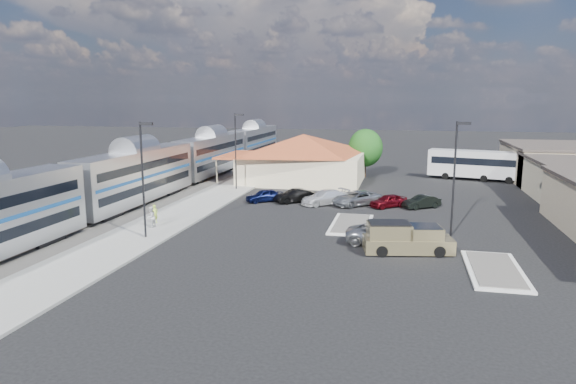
% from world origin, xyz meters
% --- Properties ---
extents(ground, '(280.00, 280.00, 0.00)m').
position_xyz_m(ground, '(0.00, 0.00, 0.00)').
color(ground, black).
rests_on(ground, ground).
extents(railbed, '(16.00, 100.00, 0.12)m').
position_xyz_m(railbed, '(-21.00, 8.00, 0.06)').
color(railbed, '#4C4944').
rests_on(railbed, ground).
extents(platform, '(5.50, 92.00, 0.18)m').
position_xyz_m(platform, '(-12.00, 6.00, 0.09)').
color(platform, gray).
rests_on(platform, ground).
extents(passenger_train, '(3.00, 104.00, 5.55)m').
position_xyz_m(passenger_train, '(-18.00, 5.64, 2.87)').
color(passenger_train, silver).
rests_on(passenger_train, ground).
extents(freight_cars, '(2.80, 46.00, 4.00)m').
position_xyz_m(freight_cars, '(-24.00, 4.17, 1.93)').
color(freight_cars, black).
rests_on(freight_cars, ground).
extents(station_depot, '(18.35, 12.24, 6.20)m').
position_xyz_m(station_depot, '(-4.56, 24.00, 3.13)').
color(station_depot, beige).
rests_on(station_depot, ground).
extents(traffic_island_south, '(3.30, 7.50, 0.21)m').
position_xyz_m(traffic_island_south, '(4.00, 2.00, 0.10)').
color(traffic_island_south, silver).
rests_on(traffic_island_south, ground).
extents(traffic_island_north, '(3.30, 7.50, 0.21)m').
position_xyz_m(traffic_island_north, '(14.00, -8.00, 0.10)').
color(traffic_island_north, silver).
rests_on(traffic_island_north, ground).
extents(lamp_plat_s, '(1.08, 0.25, 9.00)m').
position_xyz_m(lamp_plat_s, '(-10.90, -6.00, 5.34)').
color(lamp_plat_s, black).
rests_on(lamp_plat_s, ground).
extents(lamp_plat_n, '(1.08, 0.25, 9.00)m').
position_xyz_m(lamp_plat_n, '(-10.90, 16.00, 5.34)').
color(lamp_plat_n, black).
rests_on(lamp_plat_n, ground).
extents(lamp_lot, '(1.08, 0.25, 9.00)m').
position_xyz_m(lamp_lot, '(12.10, 0.00, 5.34)').
color(lamp_lot, black).
rests_on(lamp_lot, ground).
extents(tree_depot, '(4.71, 4.71, 6.63)m').
position_xyz_m(tree_depot, '(3.00, 30.00, 4.02)').
color(tree_depot, '#382314').
rests_on(tree_depot, ground).
extents(pickup_truck, '(6.43, 3.37, 2.11)m').
position_xyz_m(pickup_truck, '(8.67, -5.15, 1.00)').
color(pickup_truck, '#92855A').
rests_on(pickup_truck, ground).
extents(suv, '(5.71, 2.90, 1.55)m').
position_xyz_m(suv, '(6.96, -3.57, 0.77)').
color(suv, '#A2A5AA').
rests_on(suv, ground).
extents(coach_bus, '(12.41, 5.58, 3.89)m').
position_xyz_m(coach_bus, '(17.57, 30.43, 2.24)').
color(coach_bus, white).
rests_on(coach_bus, ground).
extents(person_a, '(0.54, 0.67, 1.59)m').
position_xyz_m(person_a, '(-12.40, -1.66, 0.98)').
color(person_a, '#B6D943').
rests_on(person_a, platform).
extents(person_b, '(0.82, 0.97, 1.76)m').
position_xyz_m(person_b, '(-12.01, -3.12, 1.06)').
color(person_b, silver).
rests_on(person_b, platform).
extents(parked_car_a, '(4.12, 3.66, 1.35)m').
position_xyz_m(parked_car_a, '(-5.95, 10.13, 0.67)').
color(parked_car_a, '#0C1340').
rests_on(parked_car_a, ground).
extents(parked_car_b, '(4.27, 3.81, 1.41)m').
position_xyz_m(parked_car_b, '(-2.75, 10.43, 0.70)').
color(parked_car_b, black).
rests_on(parked_car_b, ground).
extents(parked_car_c, '(5.26, 5.01, 1.50)m').
position_xyz_m(parked_car_c, '(0.45, 10.13, 0.75)').
color(parked_car_c, white).
rests_on(parked_car_c, ground).
extents(parked_car_d, '(5.59, 5.43, 1.48)m').
position_xyz_m(parked_car_d, '(3.65, 10.43, 0.74)').
color(parked_car_d, gray).
rests_on(parked_car_d, ground).
extents(parked_car_e, '(4.00, 3.71, 1.33)m').
position_xyz_m(parked_car_e, '(6.85, 10.13, 0.66)').
color(parked_car_e, maroon).
rests_on(parked_car_e, ground).
extents(parked_car_f, '(3.93, 3.38, 1.28)m').
position_xyz_m(parked_car_f, '(10.05, 10.43, 0.64)').
color(parked_car_f, black).
rests_on(parked_car_f, ground).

